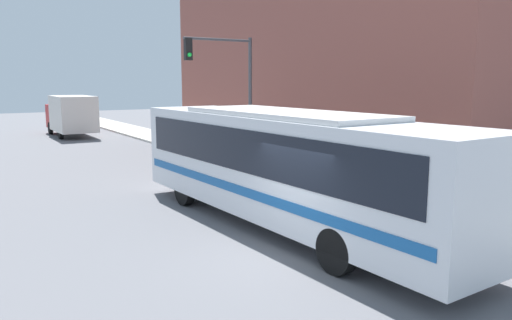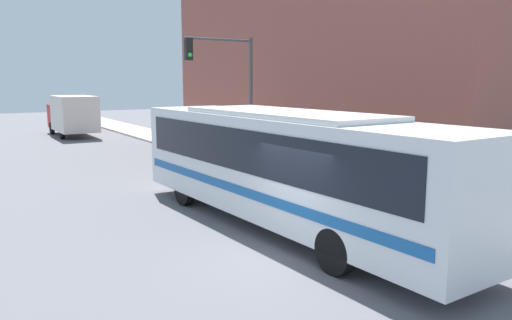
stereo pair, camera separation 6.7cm
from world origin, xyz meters
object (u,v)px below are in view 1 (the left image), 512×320
at_px(delivery_truck, 71,114).
at_px(traffic_light_pole, 229,79).
at_px(city_bus, 283,161).
at_px(fire_hydrant, 382,190).
at_px(parking_meter, 267,152).
at_px(pedestrian_near_corner, 259,146).
at_px(pedestrian_mid_block, 253,143).

distance_m(delivery_truck, traffic_light_pole, 18.53).
relative_size(delivery_truck, traffic_light_pole, 1.15).
xyz_separation_m(city_bus, fire_hydrant, (4.00, 0.24, -1.32)).
distance_m(parking_meter, pedestrian_near_corner, 1.98).
bearing_deg(pedestrian_near_corner, pedestrian_mid_block, 72.56).
bearing_deg(pedestrian_near_corner, traffic_light_pole, -173.73).
bearing_deg(parking_meter, delivery_truck, 101.34).
height_order(city_bus, fire_hydrant, city_bus).
distance_m(traffic_light_pole, pedestrian_near_corner, 3.52).
height_order(delivery_truck, fire_hydrant, delivery_truck).
relative_size(traffic_light_pole, pedestrian_mid_block, 3.49).
distance_m(fire_hydrant, pedestrian_mid_block, 9.64).
distance_m(fire_hydrant, traffic_light_pole, 9.09).
bearing_deg(fire_hydrant, parking_meter, 90.00).
bearing_deg(pedestrian_mid_block, city_bus, -117.38).
height_order(delivery_truck, parking_meter, delivery_truck).
height_order(delivery_truck, traffic_light_pole, traffic_light_pole).
relative_size(fire_hydrant, traffic_light_pole, 0.13).
bearing_deg(pedestrian_near_corner, delivery_truck, 104.73).
relative_size(pedestrian_near_corner, pedestrian_mid_block, 0.97).
height_order(city_bus, pedestrian_mid_block, city_bus).
distance_m(traffic_light_pole, parking_meter, 3.61).
distance_m(delivery_truck, pedestrian_near_corner, 18.56).
distance_m(traffic_light_pole, pedestrian_mid_block, 3.87).
xyz_separation_m(fire_hydrant, pedestrian_mid_block, (1.08, 9.57, 0.45)).
bearing_deg(city_bus, fire_hydrant, 1.12).
relative_size(delivery_truck, pedestrian_near_corner, 4.14).
distance_m(delivery_truck, parking_meter, 20.18).
bearing_deg(pedestrian_mid_block, parking_meter, -110.47).
relative_size(delivery_truck, pedestrian_mid_block, 4.01).
relative_size(parking_meter, pedestrian_mid_block, 0.73).
height_order(traffic_light_pole, pedestrian_near_corner, traffic_light_pole).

